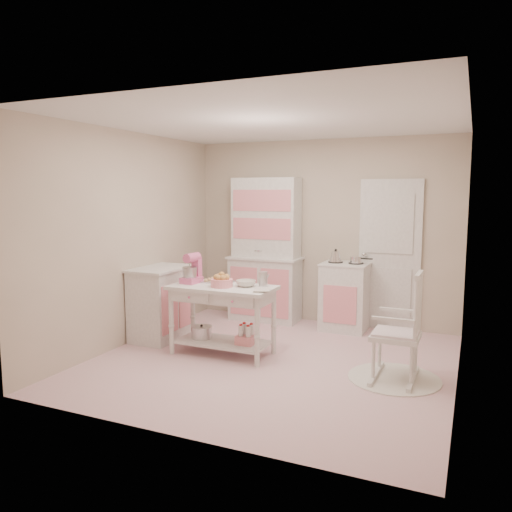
{
  "coord_description": "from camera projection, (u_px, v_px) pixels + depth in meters",
  "views": [
    {
      "loc": [
        1.98,
        -4.97,
        1.86
      ],
      "look_at": [
        -0.42,
        0.5,
        1.1
      ],
      "focal_mm": 35.0,
      "sensor_mm": 36.0,
      "label": 1
    }
  ],
  "objects": [
    {
      "name": "room_shell",
      "position": [
        273.0,
        212.0,
        5.33
      ],
      "size": [
        3.84,
        3.84,
        2.62
      ],
      "color": "pink",
      "rests_on": "ground"
    },
    {
      "name": "door",
      "position": [
        390.0,
        255.0,
        6.73
      ],
      "size": [
        0.82,
        0.05,
        2.04
      ],
      "primitive_type": "cube",
      "color": "white",
      "rests_on": "ground"
    },
    {
      "name": "hutch",
      "position": [
        265.0,
        249.0,
        7.23
      ],
      "size": [
        1.06,
        0.5,
        2.08
      ],
      "primitive_type": "cube",
      "color": "white",
      "rests_on": "ground"
    },
    {
      "name": "stove",
      "position": [
        345.0,
        296.0,
        6.78
      ],
      "size": [
        0.62,
        0.57,
        0.92
      ],
      "primitive_type": "cube",
      "color": "white",
      "rests_on": "ground"
    },
    {
      "name": "base_cabinet",
      "position": [
        161.0,
        303.0,
        6.36
      ],
      "size": [
        0.54,
        0.84,
        0.92
      ],
      "primitive_type": "cube",
      "color": "white",
      "rests_on": "ground"
    },
    {
      "name": "lace_rug",
      "position": [
        394.0,
        378.0,
        5.01
      ],
      "size": [
        0.92,
        0.92,
        0.01
      ],
      "primitive_type": "cylinder",
      "color": "white",
      "rests_on": "ground"
    },
    {
      "name": "rocking_chair",
      "position": [
        396.0,
        326.0,
        4.94
      ],
      "size": [
        0.48,
        0.72,
        1.1
      ],
      "primitive_type": "cube",
      "rotation": [
        0.0,
        0.0,
        -0.0
      ],
      "color": "white",
      "rests_on": "ground"
    },
    {
      "name": "work_table",
      "position": [
        223.0,
        320.0,
        5.74
      ],
      "size": [
        1.2,
        0.6,
        0.8
      ],
      "primitive_type": "cube",
      "color": "white",
      "rests_on": "ground"
    },
    {
      "name": "stand_mixer",
      "position": [
        191.0,
        269.0,
        5.86
      ],
      "size": [
        0.23,
        0.3,
        0.34
      ],
      "primitive_type": "cube",
      "rotation": [
        0.0,
        0.0,
        -0.09
      ],
      "color": "#DE5D93",
      "rests_on": "work_table"
    },
    {
      "name": "cookie_tray",
      "position": [
        218.0,
        282.0,
        5.92
      ],
      "size": [
        0.34,
        0.24,
        0.02
      ],
      "primitive_type": "cube",
      "color": "silver",
      "rests_on": "work_table"
    },
    {
      "name": "bread_basket",
      "position": [
        222.0,
        283.0,
        5.64
      ],
      "size": [
        0.25,
        0.25,
        0.09
      ],
      "primitive_type": "cylinder",
      "color": "pink",
      "rests_on": "work_table"
    },
    {
      "name": "mixing_bowl",
      "position": [
        246.0,
        283.0,
        5.66
      ],
      "size": [
        0.23,
        0.23,
        0.07
      ],
      "primitive_type": "imported",
      "color": "beige",
      "rests_on": "work_table"
    },
    {
      "name": "metal_pitcher",
      "position": [
        263.0,
        279.0,
        5.65
      ],
      "size": [
        0.1,
        0.1,
        0.17
      ],
      "primitive_type": "cylinder",
      "color": "silver",
      "rests_on": "work_table"
    },
    {
      "name": "recipe_book",
      "position": [
        254.0,
        290.0,
        5.4
      ],
      "size": [
        0.24,
        0.28,
        0.02
      ],
      "primitive_type": "imported",
      "rotation": [
        0.0,
        0.0,
        0.34
      ],
      "color": "beige",
      "rests_on": "work_table"
    }
  ]
}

